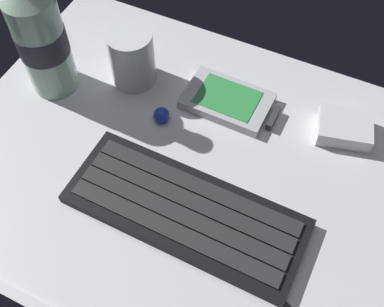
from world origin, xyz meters
TOP-DOWN VIEW (x-y plane):
  - ground_plane at (0.00, -0.23)cm, footprint 64.00×48.00cm
  - keyboard at (2.19, -6.44)cm, footprint 29.20×11.53cm
  - handheld_device at (0.66, 11.50)cm, footprint 12.90×7.82cm
  - juice_cup at (-14.14, 10.18)cm, footprint 6.40×6.40cm
  - water_bottle at (-23.98, 4.43)cm, footprint 6.73×6.73cm
  - charger_block at (16.14, 13.45)cm, footprint 8.13×7.10cm
  - trackball_mouse at (-7.00, 5.00)cm, footprint 2.20×2.20cm
  - stylus_pen at (15.00, -11.00)cm, footprint 9.13×4.03cm

SIDE VIEW (x-z plane):
  - ground_plane at x=0.00cm, z-range -2.39..0.41cm
  - stylus_pen at x=15.00cm, z-range 0.00..0.70cm
  - handheld_device at x=0.66cm, z-range -0.02..1.48cm
  - keyboard at x=2.19cm, z-range -0.04..1.66cm
  - trackball_mouse at x=-7.00cm, z-range 0.00..2.20cm
  - charger_block at x=16.14cm, z-range 0.00..2.40cm
  - juice_cup at x=-14.14cm, z-range -0.34..8.16cm
  - water_bottle at x=-23.98cm, z-range -1.39..19.41cm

